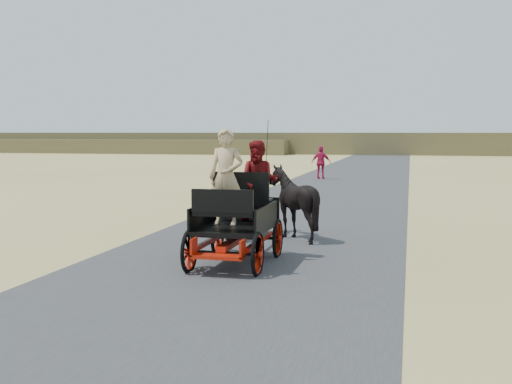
% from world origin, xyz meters
% --- Properties ---
extents(ground, '(140.00, 140.00, 0.00)m').
position_xyz_m(ground, '(0.00, 0.00, 0.00)').
color(ground, tan).
extents(road, '(6.00, 140.00, 0.01)m').
position_xyz_m(road, '(0.00, 0.00, 0.01)').
color(road, '#38383A').
rests_on(road, ground).
extents(ridge_far, '(140.00, 6.00, 2.40)m').
position_xyz_m(ridge_far, '(0.00, 62.00, 1.20)').
color(ridge_far, brown).
rests_on(ridge_far, ground).
extents(ridge_near, '(40.00, 4.00, 1.60)m').
position_xyz_m(ridge_near, '(-30.00, 58.00, 0.80)').
color(ridge_near, brown).
rests_on(ridge_near, ground).
extents(carriage, '(1.30, 2.40, 0.72)m').
position_xyz_m(carriage, '(-0.09, 0.78, 0.36)').
color(carriage, black).
rests_on(carriage, ground).
extents(horse_left, '(0.91, 2.01, 1.70)m').
position_xyz_m(horse_left, '(-0.64, 3.78, 0.85)').
color(horse_left, black).
rests_on(horse_left, ground).
extents(horse_right, '(1.37, 1.54, 1.70)m').
position_xyz_m(horse_right, '(0.46, 3.78, 0.85)').
color(horse_right, black).
rests_on(horse_right, ground).
extents(driver_man, '(0.66, 0.43, 1.80)m').
position_xyz_m(driver_man, '(-0.29, 0.83, 1.62)').
color(driver_man, tan).
rests_on(driver_man, carriage).
extents(passenger_woman, '(0.77, 0.60, 1.58)m').
position_xyz_m(passenger_woman, '(0.21, 1.38, 1.51)').
color(passenger_woman, '#660C0F').
rests_on(passenger_woman, carriage).
extents(pedestrian, '(1.02, 0.44, 1.73)m').
position_xyz_m(pedestrian, '(-1.50, 22.74, 0.86)').
color(pedestrian, '#B61444').
rests_on(pedestrian, ground).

